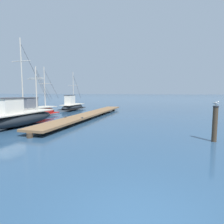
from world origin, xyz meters
TOP-DOWN VIEW (x-y plane):
  - floating_dock at (-7.00, 15.17)m, footprint 2.17×18.91m
  - fishing_boat_0 at (-10.57, 9.01)m, footprint 2.29×7.67m
  - fishing_boat_1 at (-12.42, 21.90)m, footprint 1.87×5.59m
  - fishing_boat_2 at (-12.91, 14.07)m, footprint 2.96×6.61m
  - mooring_piling at (3.11, 7.72)m, footprint 0.30×0.30m
  - perched_seagull at (3.11, 7.72)m, footprint 0.28×0.33m

SIDE VIEW (x-z plane):
  - floating_dock at x=-7.00m, z-range 0.10..0.63m
  - fishing_boat_1 at x=-12.42m, z-range -2.14..3.43m
  - fishing_boat_2 at x=-12.91m, z-range -2.08..3.41m
  - fishing_boat_0 at x=-10.57m, z-range -2.72..4.19m
  - mooring_piling at x=3.11m, z-range 0.04..1.99m
  - perched_seagull at x=3.11m, z-range 1.97..2.24m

